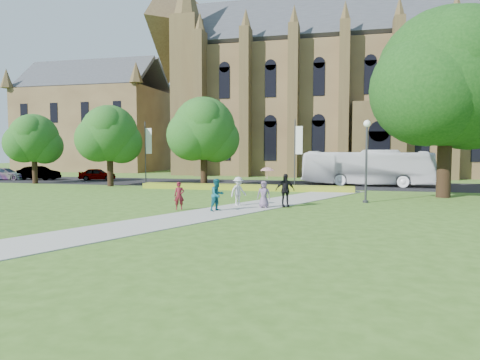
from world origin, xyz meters
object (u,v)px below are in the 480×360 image
(streetlamp, at_px, (366,151))
(car_2, at_px, (5,174))
(car_0, at_px, (97,174))
(car_1, at_px, (39,173))
(tour_coach, at_px, (367,168))
(pedestrian_0, at_px, (179,196))
(large_tree, at_px, (447,78))

(streetlamp, height_order, car_2, streetlamp)
(car_0, height_order, car_1, car_1)
(streetlamp, relative_size, car_0, 1.34)
(car_0, xyz_separation_m, car_2, (-10.48, -1.81, -0.01))
(car_0, bearing_deg, tour_coach, -109.05)
(tour_coach, height_order, car_1, tour_coach)
(tour_coach, height_order, car_0, tour_coach)
(pedestrian_0, bearing_deg, large_tree, 13.28)
(streetlamp, bearing_deg, tour_coach, 86.74)
(streetlamp, distance_m, pedestrian_0, 12.16)
(car_2, relative_size, pedestrian_0, 2.94)
(tour_coach, distance_m, car_0, 28.67)
(streetlamp, height_order, car_0, streetlamp)
(large_tree, bearing_deg, car_2, 170.18)
(streetlamp, xyz_separation_m, pedestrian_0, (-10.26, -6.02, -2.48))
(streetlamp, height_order, pedestrian_0, streetlamp)
(large_tree, height_order, car_0, large_tree)
(car_2, bearing_deg, car_1, -89.00)
(streetlamp, xyz_separation_m, car_1, (-34.62, 12.93, -2.51))
(car_0, relative_size, pedestrian_0, 2.53)
(car_2, height_order, pedestrian_0, pedestrian_0)
(large_tree, xyz_separation_m, pedestrian_0, (-15.76, -10.52, -7.55))
(car_1, height_order, pedestrian_0, pedestrian_0)
(large_tree, bearing_deg, pedestrian_0, -146.27)
(car_2, bearing_deg, streetlamp, -119.26)
(car_2, bearing_deg, car_0, -91.96)
(tour_coach, bearing_deg, car_0, 96.44)
(tour_coach, relative_size, pedestrian_0, 7.78)
(car_1, bearing_deg, car_0, -83.17)
(tour_coach, height_order, pedestrian_0, tour_coach)
(car_1, xyz_separation_m, pedestrian_0, (24.36, -18.96, 0.03))
(car_1, xyz_separation_m, car_2, (-3.73, -0.85, -0.10))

